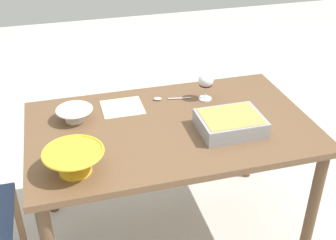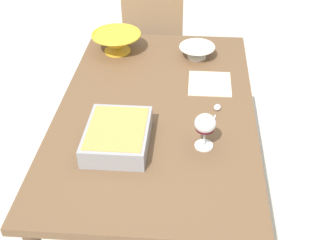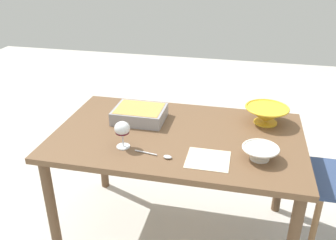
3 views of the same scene
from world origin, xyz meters
The scene contains 8 objects.
ground_plane centered at (0.00, 0.00, 0.00)m, with size 8.00×8.00×0.00m, color beige.
dining_table centered at (0.00, 0.00, 0.64)m, with size 1.40×0.85×0.72m.
wine_glass centered at (0.25, 0.21, 0.83)m, with size 0.08×0.08×0.15m.
casserole_dish centered at (0.26, -0.12, 0.77)m, with size 0.30×0.24×0.08m.
mixing_bowl centered at (-0.49, -0.25, 0.78)m, with size 0.26×0.26×0.10m.
small_bowl centered at (-0.45, 0.17, 0.76)m, with size 0.18×0.18×0.07m.
serving_spoon centered at (0.03, 0.26, 0.73)m, with size 0.21×0.05×0.01m.
napkin centered at (-0.20, 0.23, 0.73)m, with size 0.21×0.20×0.00m, color beige.
Camera 3 is at (-0.34, 1.75, 1.69)m, focal length 38.29 mm.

